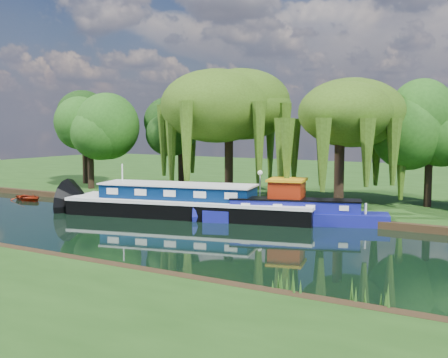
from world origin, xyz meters
The scene contains 14 objects.
ground centered at (0.00, 0.00, 0.00)m, with size 120.00×120.00×0.00m, color black.
far_bank centered at (0.00, 34.00, 0.23)m, with size 120.00×52.00×0.45m, color #193A10.
dutch_barge centered at (-2.38, 5.92, 0.91)m, with size 17.92×7.87×3.69m.
narrowboat centered at (4.76, 7.10, 0.61)m, with size 11.77×5.81×1.72m.
red_dinghy centered at (-18.80, 5.67, 0.00)m, with size 2.21×3.09×0.64m, color maroon.
willow_left centered at (-4.12, 13.87, 7.66)m, with size 8.29×8.29×9.93m.
willow_right centered at (5.97, 12.05, 6.51)m, with size 6.81×6.81×8.30m.
tree_far_left centered at (-17.67, 11.89, 6.21)m, with size 5.22×5.22×8.42m.
tree_far_back centered at (-21.39, 14.99, 6.25)m, with size 4.94×4.94×8.30m.
tree_far_mid centered at (-10.22, 15.68, 5.72)m, with size 4.66×4.66×7.63m.
tree_far_right centered at (11.26, 15.98, 5.85)m, with size 4.79×4.79×7.84m.
lamppost centered at (0.50, 10.50, 2.42)m, with size 0.36×0.36×2.56m.
mooring_posts centered at (-0.50, 8.40, 0.95)m, with size 19.16×0.16×1.00m.
reeds_near centered at (6.87, -7.57, 0.55)m, with size 33.70×1.50×1.10m.
Camera 1 is at (19.15, -25.98, 6.41)m, focal length 45.00 mm.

